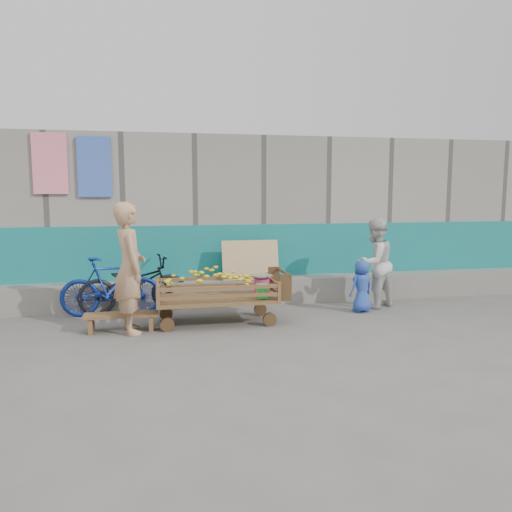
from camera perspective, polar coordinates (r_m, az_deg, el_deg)
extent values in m
plane|color=#57544E|center=(6.72, 0.49, -9.81)|extent=(80.00, 80.00, 0.00)
cube|color=gray|center=(10.48, -4.22, 4.64)|extent=(12.00, 3.00, 3.00)
cube|color=#157376|center=(9.06, -2.93, -0.83)|extent=(12.00, 0.03, 1.40)
cube|color=slate|center=(8.91, -2.68, -4.07)|extent=(12.00, 0.50, 0.45)
cube|color=tan|center=(8.74, -0.63, -0.46)|extent=(1.00, 0.19, 0.68)
cube|color=pink|center=(9.01, -22.50, 9.75)|extent=(0.55, 0.03, 1.00)
cube|color=#4064C5|center=(8.90, -17.99, 9.66)|extent=(0.55, 0.03, 1.00)
cube|color=brown|center=(7.60, -4.54, -4.89)|extent=(1.80, 0.90, 0.05)
cylinder|color=#3E2C18|center=(7.29, -10.10, -7.73)|extent=(0.20, 0.06, 0.20)
cube|color=brown|center=(7.10, -11.13, -4.51)|extent=(0.05, 0.05, 0.28)
cylinder|color=#3E2C18|center=(7.93, -10.24, -6.51)|extent=(0.20, 0.06, 0.20)
cube|color=brown|center=(7.93, -11.19, -3.29)|extent=(0.05, 0.05, 0.28)
cylinder|color=#3E2C18|center=(7.48, 1.57, -7.25)|extent=(0.20, 0.06, 0.20)
cube|color=brown|center=(7.32, 2.66, -4.03)|extent=(0.05, 0.05, 0.28)
cylinder|color=#3E2C18|center=(8.10, 0.50, -6.11)|extent=(0.20, 0.06, 0.20)
cube|color=brown|center=(8.12, 1.20, -2.90)|extent=(0.05, 0.05, 0.28)
cube|color=brown|center=(7.17, -4.13, -4.61)|extent=(1.74, 0.04, 0.05)
cube|color=brown|center=(7.14, -4.14, -3.67)|extent=(1.74, 0.04, 0.05)
cube|color=brown|center=(7.99, -4.92, -3.39)|extent=(1.74, 0.04, 0.05)
cube|color=brown|center=(7.97, -4.93, -2.54)|extent=(1.74, 0.04, 0.05)
cube|color=brown|center=(7.52, -11.16, -4.17)|extent=(0.04, 0.84, 0.05)
cube|color=brown|center=(7.50, -11.18, -3.27)|extent=(0.04, 0.84, 0.05)
cube|color=brown|center=(7.73, 1.89, -3.73)|extent=(0.04, 0.84, 0.05)
cube|color=brown|center=(7.71, 1.89, -2.85)|extent=(0.04, 0.84, 0.05)
cylinder|color=#3E2C18|center=(7.73, 3.19, -1.85)|extent=(0.04, 0.80, 0.04)
cube|color=#3E2C18|center=(8.09, 2.04, -2.65)|extent=(0.18, 0.04, 0.40)
cube|color=#3E2C18|center=(7.39, 3.39, -3.61)|extent=(0.18, 0.04, 0.40)
ellipsoid|color=yellow|center=(7.54, -5.31, -3.10)|extent=(1.30, 0.70, 0.44)
cylinder|color=#E7388C|center=(7.69, 0.65, -3.56)|extent=(0.24, 0.24, 0.26)
cylinder|color=silver|center=(7.66, 0.65, -2.53)|extent=(0.03, 0.03, 0.06)
cylinder|color=silver|center=(7.65, 0.65, -2.23)|extent=(0.34, 0.34, 0.02)
cube|color=green|center=(7.41, 0.73, -4.05)|extent=(0.16, 0.12, 0.22)
cube|color=brown|center=(7.42, -15.15, -6.51)|extent=(1.04, 0.31, 0.04)
cube|color=brown|center=(7.49, -18.31, -7.56)|extent=(0.06, 0.29, 0.21)
cube|color=brown|center=(7.44, -11.90, -7.45)|extent=(0.06, 0.29, 0.21)
imported|color=tan|center=(7.21, -14.24, -1.34)|extent=(0.58, 0.76, 1.85)
imported|color=silver|center=(8.79, 13.41, -0.80)|extent=(0.93, 0.85, 1.54)
imported|color=#2547A8|center=(8.45, 11.99, -3.40)|extent=(0.49, 0.40, 0.87)
imported|color=black|center=(8.47, -13.79, -3.19)|extent=(1.87, 1.00, 0.93)
imported|color=navy|center=(8.33, -16.21, -3.38)|extent=(1.59, 0.45, 0.95)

